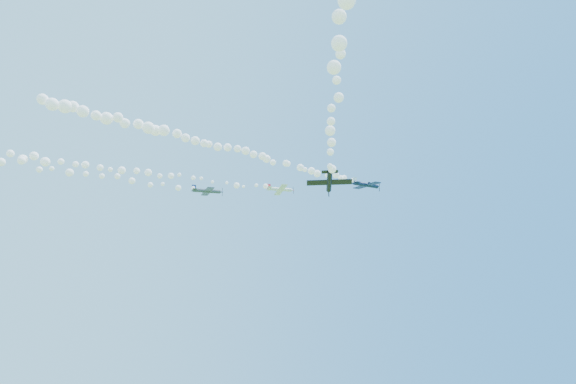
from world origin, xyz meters
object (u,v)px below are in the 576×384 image
plane_black (329,182)px  plane_white (281,189)px  plane_navy (367,185)px  plane_grey (207,191)px

plane_black → plane_white: bearing=22.8°
plane_navy → plane_grey: (-36.58, 7.34, -8.11)m
plane_navy → plane_black: 34.79m
plane_white → plane_grey: 16.59m
plane_white → plane_navy: plane_navy is taller
plane_white → plane_navy: bearing=1.1°
plane_navy → plane_black: bearing=-140.2°
plane_navy → plane_black: size_ratio=1.17×
plane_white → plane_grey: bearing=-172.6°
plane_grey → plane_black: plane_grey is taller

